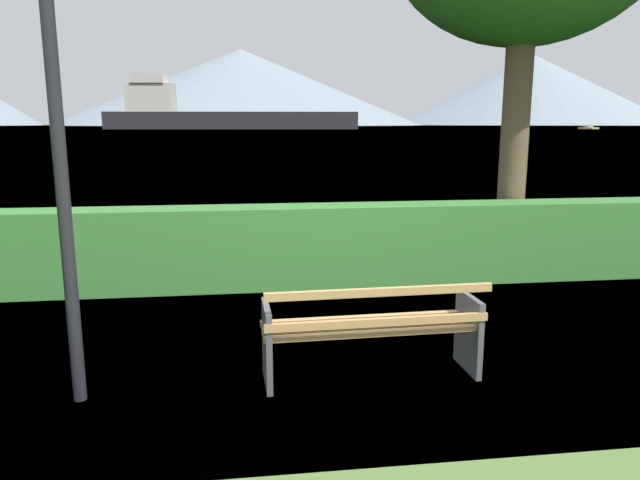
% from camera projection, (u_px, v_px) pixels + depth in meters
% --- Properties ---
extents(ground_plane, '(1400.00, 1400.00, 0.00)m').
position_uv_depth(ground_plane, '(369.00, 375.00, 5.08)').
color(ground_plane, '#4C6B33').
extents(water_surface, '(620.00, 620.00, 0.00)m').
position_uv_depth(water_surface, '(243.00, 127.00, 305.11)').
color(water_surface, '#6B8EA3').
rests_on(water_surface, ground_plane).
extents(park_bench, '(1.86, 0.63, 0.87)m').
position_uv_depth(park_bench, '(372.00, 330.00, 4.93)').
color(park_bench, tan).
rests_on(park_bench, ground_plane).
extents(hedge_row, '(11.77, 0.60, 1.07)m').
position_uv_depth(hedge_row, '(323.00, 245.00, 7.83)').
color(hedge_row, '#387A33').
rests_on(hedge_row, ground_plane).
extents(lamp_post, '(0.30, 0.30, 3.89)m').
position_uv_depth(lamp_post, '(51.00, 51.00, 4.11)').
color(lamp_post, black).
rests_on(lamp_post, ground_plane).
extents(cargo_ship_large, '(87.55, 18.44, 18.33)m').
position_uv_depth(cargo_ship_large, '(213.00, 114.00, 204.42)').
color(cargo_ship_large, '#232328').
rests_on(cargo_ship_large, water_surface).
extents(fishing_boat_near, '(3.07, 8.36, 1.03)m').
position_uv_depth(fishing_boat_near, '(588.00, 128.00, 209.17)').
color(fishing_boat_near, gold).
rests_on(fishing_boat_near, water_surface).
extents(distant_hills, '(861.86, 341.21, 82.99)m').
position_uv_depth(distant_hills, '(253.00, 85.00, 556.67)').
color(distant_hills, gray).
rests_on(distant_hills, ground_plane).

